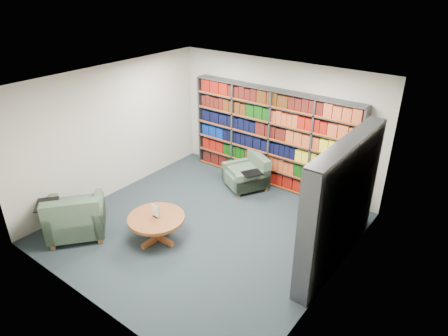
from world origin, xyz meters
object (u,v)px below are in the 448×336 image
Objects in this scene: chair_teal_left at (249,175)px; coffee_table at (156,221)px; chair_teal_front at (76,219)px; chair_green_right at (327,207)px.

chair_teal_left is 1.09× the size of coffee_table.
chair_teal_front is 1.51m from coffee_table.
chair_teal_left is 0.81× the size of chair_teal_front.
chair_green_right is 1.14× the size of coffee_table.
chair_green_right is 0.85× the size of chair_teal_front.
chair_teal_left is at bearing 67.11° from chair_teal_front.
chair_green_right reaches higher than coffee_table.
chair_teal_front reaches higher than coffee_table.
chair_teal_front reaches higher than chair_teal_left.
chair_teal_front is at bearing -136.90° from chair_green_right.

